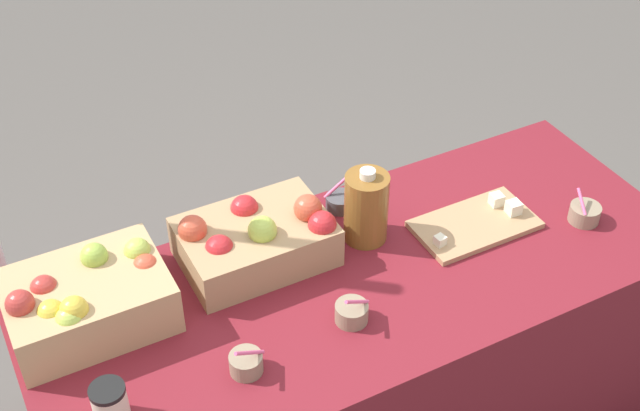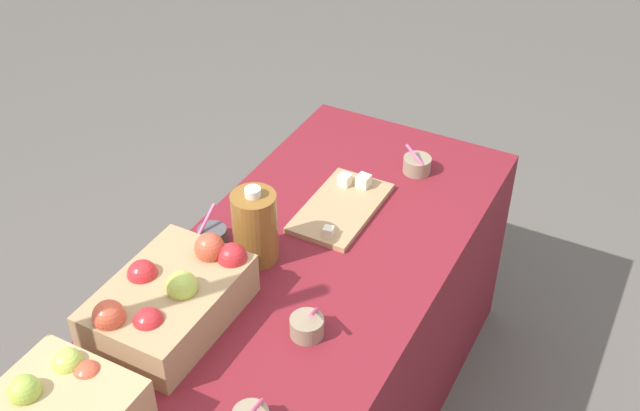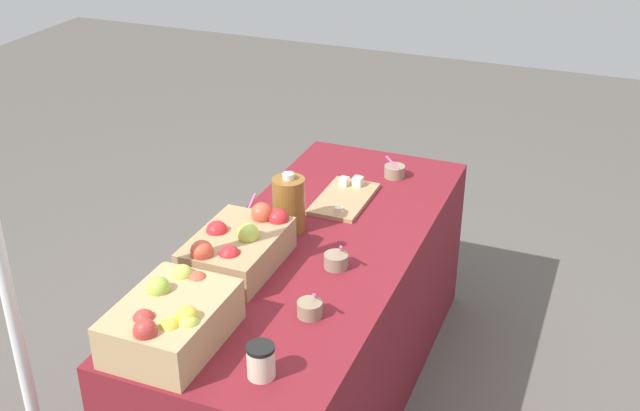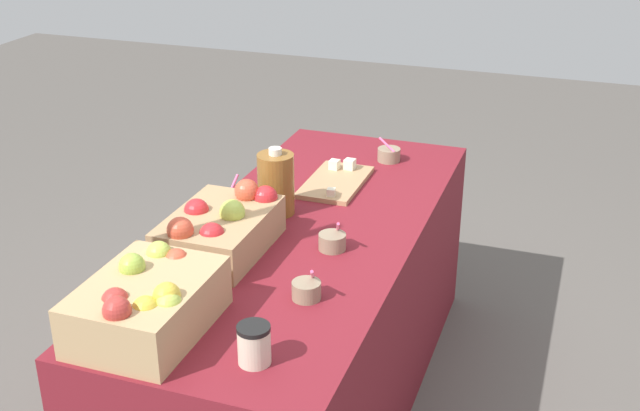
# 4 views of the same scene
# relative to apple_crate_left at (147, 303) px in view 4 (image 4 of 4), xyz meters

# --- Properties ---
(ground_plane) EXTENTS (10.00, 10.00, 0.00)m
(ground_plane) POSITION_rel_apple_crate_left_xyz_m (0.73, -0.17, -0.82)
(ground_plane) COLOR #56514C
(table) EXTENTS (1.90, 0.76, 0.74)m
(table) POSITION_rel_apple_crate_left_xyz_m (0.73, -0.17, -0.45)
(table) COLOR maroon
(table) RESTS_ON ground_plane
(apple_crate_left) EXTENTS (0.41, 0.30, 0.19)m
(apple_crate_left) POSITION_rel_apple_crate_left_xyz_m (0.00, 0.00, 0.00)
(apple_crate_left) COLOR tan
(apple_crate_left) RESTS_ON table
(apple_crate_middle) EXTENTS (0.42, 0.29, 0.19)m
(apple_crate_middle) POSITION_rel_apple_crate_left_xyz_m (0.49, 0.02, -0.01)
(apple_crate_middle) COLOR tan
(apple_crate_middle) RESTS_ON table
(cutting_board_front) EXTENTS (0.36, 0.20, 0.06)m
(cutting_board_front) POSITION_rel_apple_crate_left_xyz_m (1.13, -0.15, -0.07)
(cutting_board_front) COLOR tan
(cutting_board_front) RESTS_ON table
(sample_bowl_near) EXTENTS (0.09, 0.08, 0.12)m
(sample_bowl_near) POSITION_rel_apple_crate_left_xyz_m (0.29, -0.34, -0.06)
(sample_bowl_near) COLOR gray
(sample_bowl_near) RESTS_ON table
(sample_bowl_mid) EXTENTS (0.09, 0.09, 0.10)m
(sample_bowl_mid) POSITION_rel_apple_crate_left_xyz_m (1.43, -0.28, -0.06)
(sample_bowl_mid) COLOR gray
(sample_bowl_mid) RESTS_ON table
(sample_bowl_far) EXTENTS (0.10, 0.09, 0.12)m
(sample_bowl_far) POSITION_rel_apple_crate_left_xyz_m (0.61, -0.31, -0.06)
(sample_bowl_far) COLOR gray
(sample_bowl_far) RESTS_ON table
(sample_bowl_extra) EXTENTS (0.09, 0.09, 0.11)m
(sample_bowl_extra) POSITION_rel_apple_crate_left_xyz_m (0.81, 0.11, -0.06)
(sample_bowl_extra) COLOR #4C4C51
(sample_bowl_extra) RESTS_ON table
(cider_jug) EXTENTS (0.13, 0.13, 0.24)m
(cider_jug) POSITION_rel_apple_crate_left_xyz_m (0.81, -0.04, 0.03)
(cider_jug) COLOR brown
(cider_jug) RESTS_ON table
(coffee_cup) EXTENTS (0.09, 0.09, 0.11)m
(coffee_cup) POSITION_rel_apple_crate_left_xyz_m (-0.04, -0.32, -0.03)
(coffee_cup) COLOR beige
(coffee_cup) RESTS_ON table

